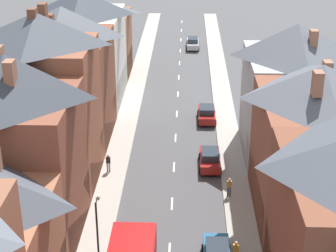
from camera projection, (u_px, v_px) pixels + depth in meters
pavement_left at (125, 128)px, 56.11m from camera, size 2.20×104.00×0.14m
pavement_right at (227, 129)px, 55.78m from camera, size 2.20×104.00×0.14m
centre_line_dashes at (176, 138)px, 54.14m from camera, size 0.14×97.80×0.01m
terrace_row_left at (28, 139)px, 39.61m from camera, size 8.00×71.27×14.25m
car_parked_left_a at (210, 159)px, 48.32m from camera, size 1.90×4.19×1.64m
car_mid_black at (207, 114)px, 57.59m from camera, size 1.90×4.03×1.63m
car_parked_left_b at (193, 43)px, 82.35m from camera, size 1.90×4.59×1.65m
pedestrian_mid_left at (236, 251)px, 35.99m from camera, size 0.36×0.22×1.61m
pedestrian_mid_right at (229, 186)px, 43.52m from camera, size 0.36×0.22×1.61m
pedestrian_far_left at (108, 162)px, 47.23m from camera, size 0.36×0.22×1.61m
street_lamp at (98, 233)px, 33.94m from camera, size 0.20×1.12×5.50m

